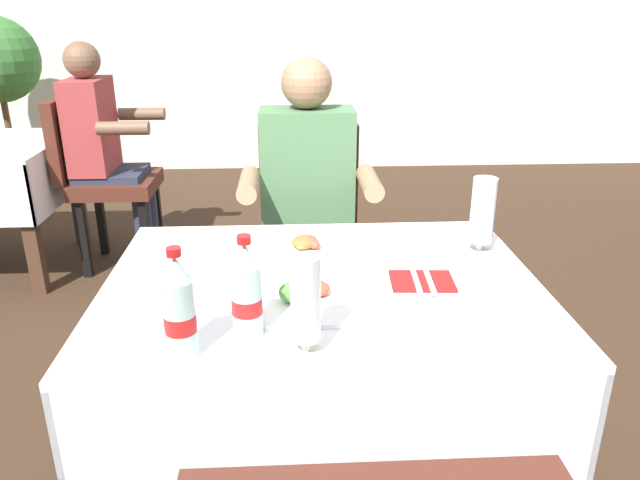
# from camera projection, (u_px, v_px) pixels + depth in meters

# --- Properties ---
(ground_plane) EXTENTS (11.00, 11.00, 0.00)m
(ground_plane) POSITION_uv_depth(u_px,v_px,m) (343.00, 477.00, 1.97)
(ground_plane) COLOR #382619
(main_dining_table) EXTENTS (1.18, 0.91, 0.73)m
(main_dining_table) POSITION_uv_depth(u_px,v_px,m) (322.00, 333.00, 1.71)
(main_dining_table) COLOR white
(main_dining_table) RESTS_ON ground
(chair_far_diner_seat) EXTENTS (0.44, 0.50, 0.97)m
(chair_far_diner_seat) POSITION_uv_depth(u_px,v_px,m) (310.00, 232.00, 2.51)
(chair_far_diner_seat) COLOR #4C2319
(chair_far_diner_seat) RESTS_ON ground
(seated_diner_far) EXTENTS (0.50, 0.46, 1.26)m
(seated_diner_far) POSITION_uv_depth(u_px,v_px,m) (308.00, 204.00, 2.35)
(seated_diner_far) COLOR #282D42
(seated_diner_far) RESTS_ON ground
(plate_near_camera) EXTENTS (0.24, 0.24, 0.07)m
(plate_near_camera) POSITION_uv_depth(u_px,v_px,m) (311.00, 299.00, 1.52)
(plate_near_camera) COLOR white
(plate_near_camera) RESTS_ON main_dining_table
(plate_far_diner) EXTENTS (0.24, 0.24, 0.05)m
(plate_far_diner) POSITION_uv_depth(u_px,v_px,m) (308.00, 247.00, 1.85)
(plate_far_diner) COLOR white
(plate_far_diner) RESTS_ON main_dining_table
(beer_glass_left) EXTENTS (0.07, 0.07, 0.23)m
(beer_glass_left) POSITION_uv_depth(u_px,v_px,m) (482.00, 216.00, 1.80)
(beer_glass_left) COLOR white
(beer_glass_left) RESTS_ON main_dining_table
(beer_glass_middle) EXTENTS (0.07, 0.07, 0.23)m
(beer_glass_middle) POSITION_uv_depth(u_px,v_px,m) (305.00, 307.00, 1.27)
(beer_glass_middle) COLOR white
(beer_glass_middle) RESTS_ON main_dining_table
(cola_bottle_primary) EXTENTS (0.07, 0.07, 0.25)m
(cola_bottle_primary) POSITION_uv_depth(u_px,v_px,m) (179.00, 310.00, 1.26)
(cola_bottle_primary) COLOR silver
(cola_bottle_primary) RESTS_ON main_dining_table
(cola_bottle_secondary) EXTENTS (0.07, 0.07, 0.24)m
(cola_bottle_secondary) POSITION_uv_depth(u_px,v_px,m) (247.00, 294.00, 1.34)
(cola_bottle_secondary) COLOR silver
(cola_bottle_secondary) RESTS_ON main_dining_table
(napkin_cutlery_set) EXTENTS (0.18, 0.19, 0.01)m
(napkin_cutlery_set) POSITION_uv_depth(u_px,v_px,m) (422.00, 281.00, 1.64)
(napkin_cutlery_set) COLOR maroon
(napkin_cutlery_set) RESTS_ON main_dining_table
(background_chair_right) EXTENTS (0.50, 0.44, 0.97)m
(background_chair_right) POSITION_uv_depth(u_px,v_px,m) (99.00, 173.00, 3.38)
(background_chair_right) COLOR #4C2319
(background_chair_right) RESTS_ON ground
(background_patron) EXTENTS (0.46, 0.50, 1.26)m
(background_patron) POSITION_uv_depth(u_px,v_px,m) (104.00, 145.00, 3.33)
(background_patron) COLOR #282D42
(background_patron) RESTS_ON ground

